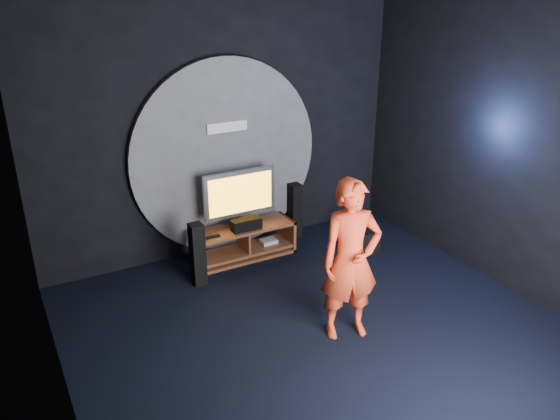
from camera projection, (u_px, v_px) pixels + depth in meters
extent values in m
plane|color=black|center=(326.00, 337.00, 5.70)|extent=(5.00, 5.00, 0.00)
cube|color=black|center=(223.00, 123.00, 7.04)|extent=(5.00, 0.04, 3.50)
cube|color=black|center=(43.00, 235.00, 3.90)|extent=(0.04, 5.00, 3.50)
cube|color=black|center=(516.00, 143.00, 6.15)|extent=(0.04, 5.00, 3.50)
cylinder|color=#515156|center=(227.00, 157.00, 7.17)|extent=(2.60, 0.08, 2.60)
cube|color=white|center=(227.00, 127.00, 6.97)|extent=(0.55, 0.03, 0.13)
cube|color=brown|center=(243.00, 228.00, 7.20)|extent=(1.38, 0.45, 0.04)
cube|color=brown|center=(244.00, 250.00, 7.32)|extent=(1.34, 0.42, 0.04)
cube|color=brown|center=(196.00, 253.00, 6.98)|extent=(0.04, 0.45, 0.45)
cube|color=brown|center=(287.00, 232.00, 7.58)|extent=(0.04, 0.45, 0.45)
cube|color=brown|center=(243.00, 239.00, 7.26)|extent=(0.03, 0.40, 0.29)
cube|color=brown|center=(244.00, 256.00, 7.36)|extent=(1.38, 0.45, 0.04)
cube|color=white|center=(269.00, 241.00, 7.48)|extent=(0.22, 0.16, 0.05)
cube|color=#A2A1A8|center=(241.00, 223.00, 7.24)|extent=(0.36, 0.22, 0.04)
cylinder|color=#A2A1A8|center=(240.00, 219.00, 7.21)|extent=(0.07, 0.07, 0.10)
cube|color=#A2A1A8|center=(240.00, 193.00, 7.07)|extent=(0.99, 0.06, 0.61)
cube|color=orange|center=(241.00, 194.00, 7.05)|extent=(0.89, 0.01, 0.50)
cube|color=black|center=(246.00, 224.00, 7.08)|extent=(0.40, 0.15, 0.15)
cube|color=black|center=(213.00, 237.00, 6.88)|extent=(0.18, 0.05, 0.02)
cube|color=black|center=(198.00, 254.00, 6.57)|extent=(0.16, 0.18, 0.80)
cube|color=black|center=(295.00, 210.00, 7.84)|extent=(0.16, 0.18, 0.80)
cube|color=black|center=(365.00, 241.00, 7.45)|extent=(0.30, 0.30, 0.33)
imported|color=red|center=(351.00, 260.00, 5.45)|extent=(0.71, 0.56, 1.71)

